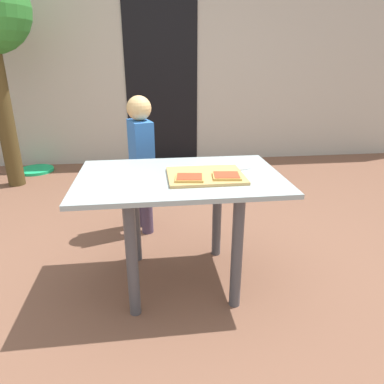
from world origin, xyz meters
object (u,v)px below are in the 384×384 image
object	(u,v)px
dining_table	(180,195)
pizza_slice_near_left	(189,178)
plate_white_right	(237,165)
garden_hose_coil	(36,170)
child_left	(141,155)
pizza_slice_near_right	(227,176)
cutting_board	(206,176)

from	to	relation	value
dining_table	pizza_slice_near_left	size ratio (longest dim) A/B	6.99
plate_white_right	garden_hose_coil	world-z (taller)	plate_white_right
dining_table	plate_white_right	size ratio (longest dim) A/B	5.64
plate_white_right	child_left	distance (m)	0.84
pizza_slice_near_right	garden_hose_coil	world-z (taller)	pizza_slice_near_right
cutting_board	plate_white_right	xyz separation A→B (m)	(0.22, 0.19, -0.00)
cutting_board	dining_table	bearing A→B (deg)	161.29
dining_table	plate_white_right	world-z (taller)	plate_white_right
dining_table	plate_white_right	bearing A→B (deg)	21.47
dining_table	child_left	distance (m)	0.77
child_left	pizza_slice_near_right	bearing A→B (deg)	-61.28
cutting_board	pizza_slice_near_right	distance (m)	0.12
pizza_slice_near_left	garden_hose_coil	world-z (taller)	pizza_slice_near_left
pizza_slice_near_right	child_left	bearing A→B (deg)	118.72
pizza_slice_near_left	pizza_slice_near_right	world-z (taller)	same
garden_hose_coil	pizza_slice_near_right	bearing A→B (deg)	-54.96
dining_table	garden_hose_coil	size ratio (longest dim) A/B	2.77
pizza_slice_near_right	plate_white_right	size ratio (longest dim) A/B	0.79
garden_hose_coil	pizza_slice_near_left	bearing A→B (deg)	-58.13
dining_table	plate_white_right	distance (m)	0.41
pizza_slice_near_left	plate_white_right	xyz separation A→B (m)	(0.32, 0.26, -0.02)
cutting_board	pizza_slice_near_left	xyz separation A→B (m)	(-0.10, -0.07, 0.02)
dining_table	pizza_slice_near_right	bearing A→B (deg)	-25.05
cutting_board	garden_hose_coil	distance (m)	3.11
cutting_board	pizza_slice_near_right	size ratio (longest dim) A/B	2.59
pizza_slice_near_right	dining_table	bearing A→B (deg)	154.95
pizza_slice_near_left	cutting_board	bearing A→B (deg)	35.91
dining_table	pizza_slice_near_right	size ratio (longest dim) A/B	7.11
cutting_board	pizza_slice_near_right	bearing A→B (deg)	-32.69
cutting_board	child_left	bearing A→B (deg)	114.83
dining_table	garden_hose_coil	bearing A→B (deg)	122.41
cutting_board	pizza_slice_near_right	xyz separation A→B (m)	(0.10, -0.07, 0.02)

